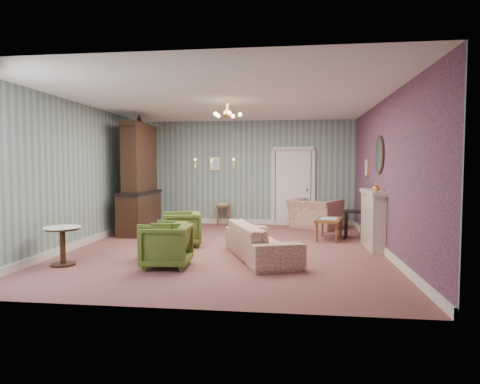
# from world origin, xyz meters

# --- Properties ---
(floor) EXTENTS (7.00, 7.00, 0.00)m
(floor) POSITION_xyz_m (0.00, 0.00, 0.00)
(floor) COLOR #86504E
(floor) RESTS_ON ground
(ceiling) EXTENTS (7.00, 7.00, 0.00)m
(ceiling) POSITION_xyz_m (0.00, 0.00, 2.90)
(ceiling) COLOR white
(ceiling) RESTS_ON ground
(wall_back) EXTENTS (6.00, 0.00, 6.00)m
(wall_back) POSITION_xyz_m (0.00, 3.50, 1.45)
(wall_back) COLOR slate
(wall_back) RESTS_ON ground
(wall_front) EXTENTS (6.00, 0.00, 6.00)m
(wall_front) POSITION_xyz_m (0.00, -3.50, 1.45)
(wall_front) COLOR slate
(wall_front) RESTS_ON ground
(wall_left) EXTENTS (0.00, 7.00, 7.00)m
(wall_left) POSITION_xyz_m (-3.00, 0.00, 1.45)
(wall_left) COLOR slate
(wall_left) RESTS_ON ground
(wall_right) EXTENTS (0.00, 7.00, 7.00)m
(wall_right) POSITION_xyz_m (3.00, 0.00, 1.45)
(wall_right) COLOR slate
(wall_right) RESTS_ON ground
(wall_right_floral) EXTENTS (0.00, 7.00, 7.00)m
(wall_right_floral) POSITION_xyz_m (2.98, 0.00, 1.45)
(wall_right_floral) COLOR #AB556B
(wall_right_floral) RESTS_ON ground
(door) EXTENTS (1.12, 0.12, 2.16)m
(door) POSITION_xyz_m (1.30, 3.46, 1.08)
(door) COLOR white
(door) RESTS_ON floor
(olive_chair_a) EXTENTS (0.74, 0.78, 0.76)m
(olive_chair_a) POSITION_xyz_m (-0.75, -1.62, 0.38)
(olive_chair_a) COLOR #4B6222
(olive_chair_a) RESTS_ON floor
(olive_chair_b) EXTENTS (0.79, 0.82, 0.70)m
(olive_chair_b) POSITION_xyz_m (-1.01, -0.91, 0.35)
(olive_chair_b) COLOR #4B6222
(olive_chair_b) RESTS_ON floor
(olive_chair_c) EXTENTS (0.89, 0.92, 0.77)m
(olive_chair_c) POSITION_xyz_m (-0.98, 0.16, 0.39)
(olive_chair_c) COLOR #4B6222
(olive_chair_c) RESTS_ON floor
(sofa_chintz) EXTENTS (1.34, 2.20, 0.83)m
(sofa_chintz) POSITION_xyz_m (0.72, -0.80, 0.41)
(sofa_chintz) COLOR #983D3E
(sofa_chintz) RESTS_ON floor
(wingback_chair) EXTENTS (1.41, 1.28, 1.04)m
(wingback_chair) POSITION_xyz_m (1.88, 2.86, 0.52)
(wingback_chair) COLOR #983D3E
(wingback_chair) RESTS_ON floor
(dresser) EXTENTS (0.59, 1.69, 2.81)m
(dresser) POSITION_xyz_m (-2.43, 1.64, 1.41)
(dresser) COLOR black
(dresser) RESTS_ON floor
(fireplace) EXTENTS (0.30, 1.40, 1.16)m
(fireplace) POSITION_xyz_m (2.86, 0.40, 0.58)
(fireplace) COLOR beige
(fireplace) RESTS_ON floor
(mantel_vase) EXTENTS (0.15, 0.15, 0.15)m
(mantel_vase) POSITION_xyz_m (2.84, 0.00, 1.23)
(mantel_vase) COLOR gold
(mantel_vase) RESTS_ON fireplace
(oval_mirror) EXTENTS (0.04, 0.76, 0.84)m
(oval_mirror) POSITION_xyz_m (2.96, 0.40, 1.85)
(oval_mirror) COLOR white
(oval_mirror) RESTS_ON wall_right
(framed_print) EXTENTS (0.04, 0.34, 0.42)m
(framed_print) POSITION_xyz_m (2.97, 1.75, 1.60)
(framed_print) COLOR gold
(framed_print) RESTS_ON wall_right
(coffee_table) EXTENTS (0.71, 1.02, 0.47)m
(coffee_table) POSITION_xyz_m (2.09, 1.26, 0.24)
(coffee_table) COLOR brown
(coffee_table) RESTS_ON floor
(side_table_black) EXTENTS (0.52, 0.52, 0.64)m
(side_table_black) POSITION_xyz_m (2.65, 1.41, 0.32)
(side_table_black) COLOR black
(side_table_black) RESTS_ON floor
(pedestal_table) EXTENTS (0.65, 0.65, 0.64)m
(pedestal_table) POSITION_xyz_m (-2.47, -1.72, 0.32)
(pedestal_table) COLOR black
(pedestal_table) RESTS_ON floor
(nesting_table) EXTENTS (0.43, 0.52, 0.63)m
(nesting_table) POSITION_xyz_m (-0.61, 3.15, 0.31)
(nesting_table) COLOR brown
(nesting_table) RESTS_ON floor
(gilt_mirror_back) EXTENTS (0.28, 0.06, 0.36)m
(gilt_mirror_back) POSITION_xyz_m (-0.90, 3.46, 1.70)
(gilt_mirror_back) COLOR gold
(gilt_mirror_back) RESTS_ON wall_back
(sconce_left) EXTENTS (0.16, 0.12, 0.30)m
(sconce_left) POSITION_xyz_m (-1.45, 3.44, 1.70)
(sconce_left) COLOR gold
(sconce_left) RESTS_ON wall_back
(sconce_right) EXTENTS (0.16, 0.12, 0.30)m
(sconce_right) POSITION_xyz_m (-0.35, 3.44, 1.70)
(sconce_right) COLOR gold
(sconce_right) RESTS_ON wall_back
(chandelier) EXTENTS (0.56, 0.56, 0.36)m
(chandelier) POSITION_xyz_m (0.00, 0.00, 2.63)
(chandelier) COLOR gold
(chandelier) RESTS_ON ceiling
(burgundy_cushion) EXTENTS (0.41, 0.28, 0.39)m
(burgundy_cushion) POSITION_xyz_m (1.83, 2.71, 0.48)
(burgundy_cushion) COLOR maroon
(burgundy_cushion) RESTS_ON wingback_chair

